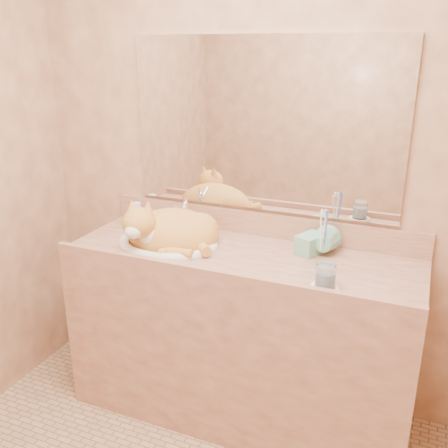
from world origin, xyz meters
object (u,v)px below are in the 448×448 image
at_px(vanity_counter, 240,335).
at_px(water_glass, 325,276).
at_px(soap_dispenser, 302,236).
at_px(toothbrush_cup, 322,246).
at_px(cat, 169,230).
at_px(sink_basin, 168,229).

xyz_separation_m(vanity_counter, water_glass, (0.42, -0.19, 0.48)).
xyz_separation_m(soap_dispenser, toothbrush_cup, (0.09, 0.02, -0.04)).
bearing_deg(vanity_counter, cat, -176.54).
relative_size(vanity_counter, cat, 3.64).
xyz_separation_m(sink_basin, cat, (0.01, -0.00, -0.00)).
relative_size(cat, toothbrush_cup, 3.61).
height_order(vanity_counter, cat, cat).
bearing_deg(soap_dispenser, toothbrush_cup, 39.38).
xyz_separation_m(sink_basin, soap_dispenser, (0.62, 0.09, 0.02)).
bearing_deg(vanity_counter, toothbrush_cup, 15.91).
xyz_separation_m(cat, water_glass, (0.78, -0.17, -0.02)).
bearing_deg(water_glass, sink_basin, 167.45).
xyz_separation_m(sink_basin, water_glass, (0.78, -0.17, -0.02)).
relative_size(vanity_counter, soap_dispenser, 8.07).
height_order(soap_dispenser, water_glass, soap_dispenser).
xyz_separation_m(sink_basin, toothbrush_cup, (0.71, 0.12, -0.02)).
distance_m(vanity_counter, soap_dispenser, 0.59).
height_order(vanity_counter, sink_basin, sink_basin).
height_order(sink_basin, soap_dispenser, soap_dispenser).
distance_m(vanity_counter, toothbrush_cup, 0.60).
distance_m(cat, toothbrush_cup, 0.71).
distance_m(sink_basin, soap_dispenser, 0.63).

